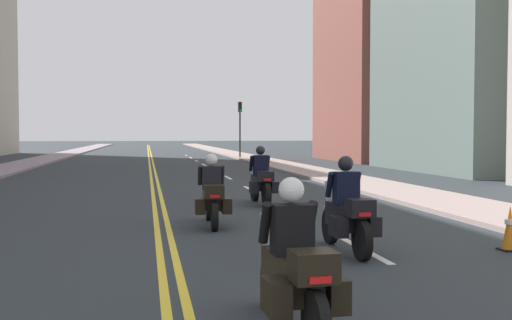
{
  "coord_description": "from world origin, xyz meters",
  "views": [
    {
      "loc": [
        -0.33,
        -2.02,
        1.99
      ],
      "look_at": [
        1.88,
        10.42,
        1.46
      ],
      "focal_mm": 43.46,
      "sensor_mm": 36.0,
      "label": 1
    }
  ],
  "objects_px": {
    "traffic_cone_1": "(342,183)",
    "traffic_light_far": "(240,120)",
    "motorcycle_0": "(294,269)",
    "motorcycle_1": "(348,214)",
    "traffic_cone_0": "(510,228)",
    "motorcycle_2": "(212,197)",
    "motorcycle_3": "(261,181)"
  },
  "relations": [
    {
      "from": "traffic_cone_0",
      "to": "traffic_light_far",
      "type": "relative_size",
      "value": 0.17
    },
    {
      "from": "traffic_cone_1",
      "to": "motorcycle_0",
      "type": "bearing_deg",
      "value": -109.8
    },
    {
      "from": "motorcycle_2",
      "to": "traffic_cone_1",
      "type": "height_order",
      "value": "motorcycle_2"
    },
    {
      "from": "traffic_light_far",
      "to": "motorcycle_3",
      "type": "bearing_deg",
      "value": -97.52
    },
    {
      "from": "traffic_cone_0",
      "to": "motorcycle_1",
      "type": "bearing_deg",
      "value": 174.34
    },
    {
      "from": "traffic_cone_1",
      "to": "motorcycle_2",
      "type": "bearing_deg",
      "value": -128.58
    },
    {
      "from": "motorcycle_0",
      "to": "motorcycle_2",
      "type": "height_order",
      "value": "motorcycle_2"
    },
    {
      "from": "motorcycle_1",
      "to": "traffic_light_far",
      "type": "distance_m",
      "value": 39.55
    },
    {
      "from": "motorcycle_0",
      "to": "motorcycle_1",
      "type": "xyz_separation_m",
      "value": [
        1.86,
        3.94,
        0.01
      ]
    },
    {
      "from": "motorcycle_0",
      "to": "traffic_cone_1",
      "type": "bearing_deg",
      "value": 67.28
    },
    {
      "from": "motorcycle_0",
      "to": "motorcycle_1",
      "type": "distance_m",
      "value": 4.36
    },
    {
      "from": "motorcycle_1",
      "to": "motorcycle_0",
      "type": "bearing_deg",
      "value": -116.78
    },
    {
      "from": "motorcycle_3",
      "to": "traffic_cone_0",
      "type": "xyz_separation_m",
      "value": [
        2.9,
        -7.58,
        -0.27
      ]
    },
    {
      "from": "motorcycle_0",
      "to": "motorcycle_1",
      "type": "bearing_deg",
      "value": 61.77
    },
    {
      "from": "motorcycle_0",
      "to": "traffic_cone_1",
      "type": "distance_m",
      "value": 14.33
    },
    {
      "from": "motorcycle_1",
      "to": "traffic_cone_0",
      "type": "height_order",
      "value": "motorcycle_1"
    },
    {
      "from": "motorcycle_3",
      "to": "motorcycle_1",
      "type": "bearing_deg",
      "value": -91.25
    },
    {
      "from": "motorcycle_0",
      "to": "motorcycle_3",
      "type": "distance_m",
      "value": 11.38
    },
    {
      "from": "motorcycle_2",
      "to": "traffic_light_far",
      "type": "distance_m",
      "value": 36.46
    },
    {
      "from": "motorcycle_1",
      "to": "traffic_cone_1",
      "type": "xyz_separation_m",
      "value": [
        2.99,
        9.54,
        -0.26
      ]
    },
    {
      "from": "motorcycle_2",
      "to": "traffic_light_far",
      "type": "bearing_deg",
      "value": 82.24
    },
    {
      "from": "motorcycle_0",
      "to": "traffic_cone_0",
      "type": "bearing_deg",
      "value": 35.25
    },
    {
      "from": "motorcycle_2",
      "to": "traffic_light_far",
      "type": "height_order",
      "value": "traffic_light_far"
    },
    {
      "from": "motorcycle_3",
      "to": "motorcycle_0",
      "type": "bearing_deg",
      "value": -100.96
    },
    {
      "from": "motorcycle_2",
      "to": "traffic_cone_0",
      "type": "height_order",
      "value": "motorcycle_2"
    },
    {
      "from": "traffic_light_far",
      "to": "motorcycle_0",
      "type": "bearing_deg",
      "value": -97.88
    },
    {
      "from": "motorcycle_3",
      "to": "traffic_light_far",
      "type": "distance_m",
      "value": 32.33
    },
    {
      "from": "motorcycle_1",
      "to": "motorcycle_3",
      "type": "distance_m",
      "value": 7.3
    },
    {
      "from": "traffic_light_far",
      "to": "traffic_cone_0",
      "type": "bearing_deg",
      "value": -91.9
    },
    {
      "from": "motorcycle_1",
      "to": "motorcycle_2",
      "type": "relative_size",
      "value": 0.99
    },
    {
      "from": "motorcycle_1",
      "to": "motorcycle_3",
      "type": "bearing_deg",
      "value": 89.36
    },
    {
      "from": "traffic_cone_1",
      "to": "traffic_light_far",
      "type": "xyz_separation_m",
      "value": [
        1.12,
        29.72,
        2.75
      ]
    }
  ]
}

